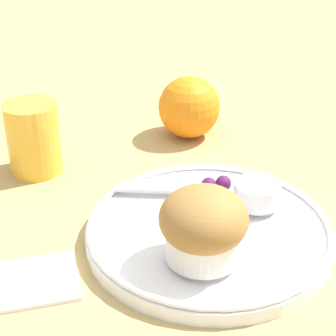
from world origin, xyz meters
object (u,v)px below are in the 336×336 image
Objects in this scene: muffin at (203,225)px; orange_fruit at (189,107)px; butter_knife at (193,189)px; juice_glass at (33,138)px.

muffin is 0.95× the size of orange_fruit.
orange_fruit is (0.07, 0.28, -0.01)m from muffin.
butter_knife is 1.91× the size of juice_glass.
butter_knife is (0.02, 0.11, -0.03)m from muffin.
orange_fruit is (0.05, 0.17, 0.02)m from butter_knife.
muffin reaches higher than juice_glass.
muffin is at bearing -84.99° from butter_knife.
muffin is 0.12m from butter_knife.
juice_glass is (-0.20, -0.05, 0.00)m from orange_fruit.
muffin is at bearing -60.05° from juice_glass.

